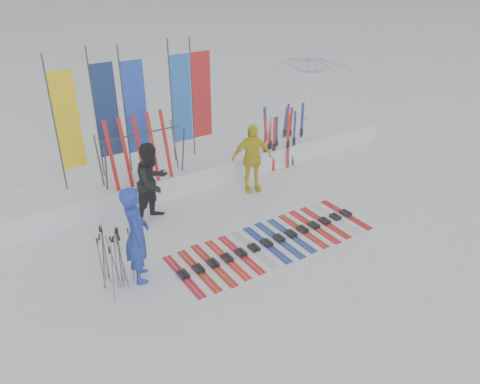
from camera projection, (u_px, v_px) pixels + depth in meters
ground at (275, 269)px, 9.43m from camera, size 120.00×120.00×0.00m
snow_bank at (174, 174)px, 12.70m from camera, size 14.00×1.60×0.60m
person_blue at (136, 235)px, 8.74m from camera, size 0.66×0.83×1.98m
person_black at (152, 182)px, 10.76m from camera, size 1.14×1.04×1.91m
person_yellow at (252, 158)px, 12.09m from camera, size 1.16×0.73×1.84m
tent_canopy at (309, 94)px, 16.04m from camera, size 3.79×3.81×2.60m
ski_row at (273, 241)px, 10.27m from camera, size 4.57×1.68×0.07m
pole_cluster at (114, 259)px, 8.70m from camera, size 0.60×0.85×1.26m
feather_flags at (140, 107)px, 11.62m from camera, size 4.16×0.27×3.20m
ski_rack at (142, 149)px, 11.43m from camera, size 2.04×0.80×1.23m
upright_skis at (281, 138)px, 13.75m from camera, size 1.72×0.89×1.70m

